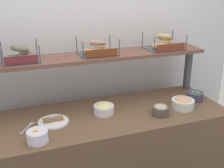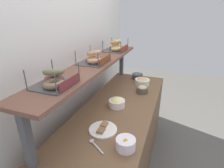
{
  "view_description": "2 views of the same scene",
  "coord_description": "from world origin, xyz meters",
  "px_view_note": "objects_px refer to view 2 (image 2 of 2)",
  "views": [
    {
      "loc": [
        -0.65,
        -1.91,
        1.87
      ],
      "look_at": [
        0.05,
        0.03,
        1.09
      ],
      "focal_mm": 44.47,
      "sensor_mm": 36.0,
      "label": 1
    },
    {
      "loc": [
        -1.54,
        -0.48,
        1.76
      ],
      "look_at": [
        -0.01,
        0.08,
        1.08
      ],
      "focal_mm": 28.5,
      "sensor_mm": 36.0,
      "label": 2
    }
  ],
  "objects_px": {
    "bowl_veggie_mix": "(137,76)",
    "serving_plate_white": "(103,129)",
    "bagel_basket_poppy": "(55,79)",
    "serving_spoon_near_plate": "(94,144)",
    "bowl_fruit_salad": "(126,144)",
    "bowl_hummus": "(142,89)",
    "bowl_egg_salad": "(117,103)",
    "bowl_lox_spread": "(142,81)",
    "bagel_basket_sesame": "(94,58)",
    "bagel_basket_plain": "(116,47)"
  },
  "relations": [
    {
      "from": "bowl_veggie_mix",
      "to": "serving_plate_white",
      "type": "xyz_separation_m",
      "value": [
        -1.27,
        -0.0,
        -0.03
      ]
    },
    {
      "from": "bagel_basket_poppy",
      "to": "serving_spoon_near_plate",
      "type": "bearing_deg",
      "value": -90.33
    },
    {
      "from": "bowl_fruit_salad",
      "to": "serving_spoon_near_plate",
      "type": "relative_size",
      "value": 0.93
    },
    {
      "from": "bowl_hummus",
      "to": "serving_spoon_near_plate",
      "type": "bearing_deg",
      "value": 171.65
    },
    {
      "from": "bowl_egg_salad",
      "to": "serving_spoon_near_plate",
      "type": "height_order",
      "value": "bowl_egg_salad"
    },
    {
      "from": "serving_plate_white",
      "to": "serving_spoon_near_plate",
      "type": "distance_m",
      "value": 0.18
    },
    {
      "from": "bowl_lox_spread",
      "to": "bagel_basket_sesame",
      "type": "bearing_deg",
      "value": 148.82
    },
    {
      "from": "serving_spoon_near_plate",
      "to": "bowl_lox_spread",
      "type": "bearing_deg",
      "value": -4.72
    },
    {
      "from": "bagel_basket_poppy",
      "to": "bagel_basket_plain",
      "type": "distance_m",
      "value": 1.24
    },
    {
      "from": "bowl_lox_spread",
      "to": "serving_plate_white",
      "type": "xyz_separation_m",
      "value": [
        -1.07,
        0.11,
        -0.04
      ]
    },
    {
      "from": "bowl_egg_salad",
      "to": "bowl_fruit_salad",
      "type": "xyz_separation_m",
      "value": [
        -0.55,
        -0.25,
        -0.0
      ]
    },
    {
      "from": "bowl_hummus",
      "to": "bagel_basket_sesame",
      "type": "relative_size",
      "value": 0.44
    },
    {
      "from": "serving_plate_white",
      "to": "serving_spoon_near_plate",
      "type": "relative_size",
      "value": 1.53
    },
    {
      "from": "bagel_basket_plain",
      "to": "serving_spoon_near_plate",
      "type": "bearing_deg",
      "value": -167.99
    },
    {
      "from": "bowl_egg_salad",
      "to": "bagel_basket_poppy",
      "type": "relative_size",
      "value": 0.58
    },
    {
      "from": "serving_plate_white",
      "to": "bagel_basket_poppy",
      "type": "xyz_separation_m",
      "value": [
        -0.18,
        0.28,
        0.46
      ]
    },
    {
      "from": "bagel_basket_sesame",
      "to": "bagel_basket_plain",
      "type": "bearing_deg",
      "value": -1.15
    },
    {
      "from": "serving_spoon_near_plate",
      "to": "bowl_hummus",
      "type": "bearing_deg",
      "value": -8.35
    },
    {
      "from": "bowl_hummus",
      "to": "bowl_veggie_mix",
      "type": "bearing_deg",
      "value": 19.78
    },
    {
      "from": "bowl_hummus",
      "to": "bagel_basket_poppy",
      "type": "distance_m",
      "value": 1.18
    },
    {
      "from": "bowl_veggie_mix",
      "to": "serving_spoon_near_plate",
      "type": "height_order",
      "value": "bowl_veggie_mix"
    },
    {
      "from": "bowl_hummus",
      "to": "bowl_egg_salad",
      "type": "height_order",
      "value": "bowl_egg_salad"
    },
    {
      "from": "bowl_lox_spread",
      "to": "bagel_basket_plain",
      "type": "height_order",
      "value": "bagel_basket_plain"
    },
    {
      "from": "bowl_egg_salad",
      "to": "bowl_fruit_salad",
      "type": "distance_m",
      "value": 0.6
    },
    {
      "from": "bowl_hummus",
      "to": "serving_spoon_near_plate",
      "type": "distance_m",
      "value": 1.02
    },
    {
      "from": "bagel_basket_poppy",
      "to": "bowl_lox_spread",
      "type": "bearing_deg",
      "value": -17.08
    },
    {
      "from": "serving_plate_white",
      "to": "bagel_basket_plain",
      "type": "relative_size",
      "value": 0.71
    },
    {
      "from": "bowl_lox_spread",
      "to": "serving_spoon_near_plate",
      "type": "xyz_separation_m",
      "value": [
        -1.25,
        0.1,
        -0.04
      ]
    },
    {
      "from": "bowl_hummus",
      "to": "bagel_basket_plain",
      "type": "xyz_separation_m",
      "value": [
        0.23,
        0.41,
        0.43
      ]
    },
    {
      "from": "bagel_basket_sesame",
      "to": "bowl_hummus",
      "type": "bearing_deg",
      "value": -47.42
    },
    {
      "from": "bowl_lox_spread",
      "to": "serving_spoon_near_plate",
      "type": "height_order",
      "value": "bowl_lox_spread"
    },
    {
      "from": "bowl_fruit_salad",
      "to": "serving_spoon_near_plate",
      "type": "bearing_deg",
      "value": 100.06
    },
    {
      "from": "bowl_hummus",
      "to": "bagel_basket_poppy",
      "type": "xyz_separation_m",
      "value": [
        -1.01,
        0.43,
        0.43
      ]
    },
    {
      "from": "bowl_veggie_mix",
      "to": "bowl_fruit_salad",
      "type": "xyz_separation_m",
      "value": [
        -1.41,
        -0.23,
        0.0
      ]
    },
    {
      "from": "bowl_egg_salad",
      "to": "bowl_fruit_salad",
      "type": "relative_size",
      "value": 1.16
    },
    {
      "from": "bowl_fruit_salad",
      "to": "bagel_basket_sesame",
      "type": "xyz_separation_m",
      "value": [
        0.58,
        0.5,
        0.43
      ]
    },
    {
      "from": "bowl_veggie_mix",
      "to": "bowl_lox_spread",
      "type": "distance_m",
      "value": 0.23
    },
    {
      "from": "serving_spoon_near_plate",
      "to": "bowl_egg_salad",
      "type": "bearing_deg",
      "value": 2.53
    },
    {
      "from": "bowl_veggie_mix",
      "to": "bagel_basket_poppy",
      "type": "distance_m",
      "value": 1.53
    },
    {
      "from": "bagel_basket_plain",
      "to": "serving_plate_white",
      "type": "bearing_deg",
      "value": -166.27
    },
    {
      "from": "bowl_veggie_mix",
      "to": "bagel_basket_plain",
      "type": "xyz_separation_m",
      "value": [
        -0.2,
        0.26,
        0.44
      ]
    },
    {
      "from": "bowl_veggie_mix",
      "to": "bowl_fruit_salad",
      "type": "bearing_deg",
      "value": -170.55
    },
    {
      "from": "bowl_lox_spread",
      "to": "bowl_fruit_salad",
      "type": "height_order",
      "value": "bowl_lox_spread"
    },
    {
      "from": "bagel_basket_sesame",
      "to": "bowl_fruit_salad",
      "type": "bearing_deg",
      "value": -139.09
    },
    {
      "from": "bowl_veggie_mix",
      "to": "bagel_basket_plain",
      "type": "relative_size",
      "value": 0.46
    },
    {
      "from": "bowl_fruit_salad",
      "to": "bagel_basket_sesame",
      "type": "height_order",
      "value": "bagel_basket_sesame"
    },
    {
      "from": "bowl_hummus",
      "to": "bowl_fruit_salad",
      "type": "distance_m",
      "value": 0.97
    },
    {
      "from": "bowl_egg_salad",
      "to": "bagel_basket_poppy",
      "type": "bearing_deg",
      "value": 156.66
    },
    {
      "from": "bowl_egg_salad",
      "to": "bowl_veggie_mix",
      "type": "distance_m",
      "value": 0.86
    },
    {
      "from": "serving_spoon_near_plate",
      "to": "bagel_basket_plain",
      "type": "height_order",
      "value": "bagel_basket_plain"
    }
  ]
}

